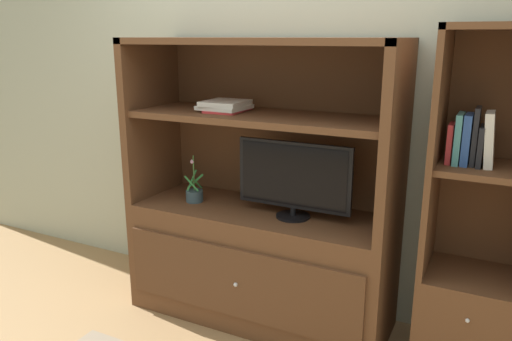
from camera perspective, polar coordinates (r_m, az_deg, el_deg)
painted_rear_wall at (r=3.07m, az=3.42°, el=10.23°), size 6.00×0.10×2.80m
media_console at (r=2.97m, az=0.49°, el=-7.40°), size 1.55×0.59×1.65m
tv_monitor at (r=2.73m, az=4.33°, el=-0.87°), size 0.66×0.19×0.43m
potted_plant at (r=3.07m, az=-7.07°, el=-2.76°), size 0.11×0.10×0.29m
magazine_stack at (r=2.87m, az=-3.52°, el=7.40°), size 0.26×0.27×0.06m
bookshelf_tall at (r=2.71m, az=23.80°, el=-10.34°), size 0.49×0.44×1.72m
upright_book_row at (r=2.50m, az=23.54°, el=3.23°), size 0.21×0.17×0.27m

